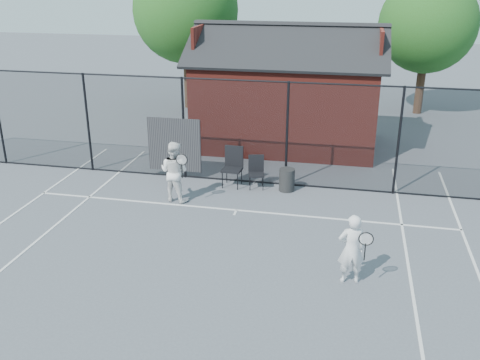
% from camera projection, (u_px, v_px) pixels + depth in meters
% --- Properties ---
extents(ground, '(80.00, 80.00, 0.00)m').
position_uv_depth(ground, '(206.00, 270.00, 11.03)').
color(ground, '#4D5259').
rests_on(ground, ground).
extents(court_lines, '(11.02, 18.00, 0.01)m').
position_uv_depth(court_lines, '(187.00, 306.00, 9.82)').
color(court_lines, silver).
rests_on(court_lines, ground).
extents(fence, '(22.04, 3.00, 3.00)m').
position_uv_depth(fence, '(241.00, 134.00, 15.11)').
color(fence, black).
rests_on(fence, ground).
extents(clubhouse, '(6.50, 4.36, 4.19)m').
position_uv_depth(clubhouse, '(287.00, 99.00, 18.54)').
color(clubhouse, maroon).
rests_on(clubhouse, ground).
extents(tree_left, '(4.48, 4.48, 6.44)m').
position_uv_depth(tree_left, '(186.00, 10.00, 22.66)').
color(tree_left, '#332414').
rests_on(tree_left, ground).
extents(tree_right, '(3.97, 3.97, 5.70)m').
position_uv_depth(tree_right, '(428.00, 24.00, 21.82)').
color(tree_right, '#332414').
rests_on(tree_right, ground).
extents(player_front, '(0.68, 0.53, 1.46)m').
position_uv_depth(player_front, '(351.00, 249.00, 10.34)').
color(player_front, silver).
rests_on(player_front, ground).
extents(player_back, '(0.94, 0.78, 1.63)m').
position_uv_depth(player_back, '(174.00, 171.00, 14.09)').
color(player_back, white).
rests_on(player_back, ground).
extents(chair_left, '(0.53, 0.54, 0.91)m').
position_uv_depth(chair_left, '(256.00, 173.00, 15.01)').
color(chair_left, black).
rests_on(chair_left, ground).
extents(chair_right, '(0.56, 0.58, 1.12)m').
position_uv_depth(chair_right, '(232.00, 168.00, 15.11)').
color(chair_right, black).
rests_on(chair_right, ground).
extents(waste_bin, '(0.47, 0.47, 0.64)m').
position_uv_depth(waste_bin, '(287.00, 180.00, 14.89)').
color(waste_bin, black).
rests_on(waste_bin, ground).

